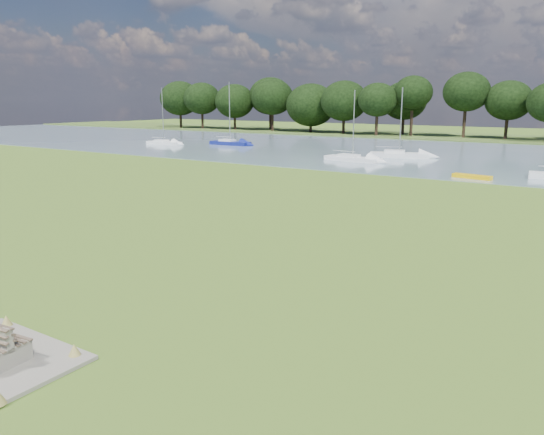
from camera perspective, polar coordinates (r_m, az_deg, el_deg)
The scene contains 8 objects.
ground at distance 24.37m, azimuth 1.65°, elevation -2.31°, with size 220.00×220.00×0.00m, color olive.
river at distance 63.63m, azimuth 21.87°, elevation 6.06°, with size 220.00×40.00×0.10m, color slate.
far_bank at distance 93.15m, azimuth 25.61°, elevation 7.53°, with size 220.00×20.00×0.40m, color #4C6626.
kayak at distance 45.54m, azimuth 20.71°, elevation 4.14°, with size 3.09×0.72×0.31m, color #EDB306.
sailboat_0 at distance 59.78m, azimuth 13.46°, elevation 6.75°, with size 6.52×3.64×7.46m.
sailboat_5 at distance 55.48m, azimuth 8.60°, elevation 6.44°, with size 6.25×2.56×7.12m.
sailboat_6 at distance 76.64m, azimuth -11.59°, elevation 8.01°, with size 5.42×1.82×7.76m.
sailboat_7 at distance 74.57m, azimuth -4.58°, elevation 8.14°, with size 6.06×1.80×8.52m.
Camera 1 is at (12.24, -20.13, 6.27)m, focal length 35.00 mm.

